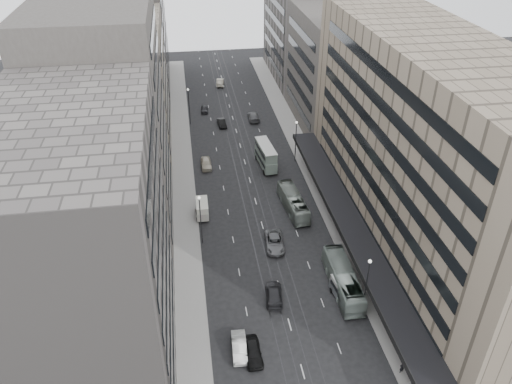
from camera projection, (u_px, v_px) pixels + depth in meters
ground at (280, 291)px, 66.72m from camera, size 220.00×220.00×0.00m
sidewalk_right at (303, 153)px, 99.47m from camera, size 4.00×125.00×0.15m
sidewalk_left at (182, 162)px, 96.40m from camera, size 4.00×125.00×0.15m
department_store at (426, 153)px, 68.09m from camera, size 19.20×60.00×30.00m
building_right_mid at (334, 69)px, 106.36m from camera, size 15.00×28.00×24.00m
building_right_far at (302, 24)px, 130.29m from camera, size 15.00×32.00×28.00m
building_left_a at (86, 259)px, 49.24m from camera, size 15.00×28.00×30.00m
building_left_b at (109, 126)px, 70.67m from camera, size 15.00×26.00×34.00m
building_left_c at (126, 88)px, 95.60m from camera, size 15.00×28.00×25.00m
building_left_d at (134, 34)px, 122.30m from camera, size 15.00×38.00×28.00m
lamp_right_near at (367, 279)px, 60.99m from camera, size 0.44×0.44×8.32m
lamp_right_far at (296, 136)px, 94.33m from camera, size 0.44×0.44×8.32m
lamp_left_near at (200, 214)px, 72.68m from camera, size 0.44×0.44×8.32m
lamp_left_far at (189, 102)px, 108.53m from camera, size 0.44×0.44×8.32m
bus_near at (343, 279)px, 66.19m from camera, size 3.04×11.97×3.32m
bus_far at (293, 202)px, 82.02m from camera, size 3.47×11.18×3.07m
double_decker at (266, 155)px, 93.92m from camera, size 3.18×8.38×4.48m
vw_microbus at (344, 291)px, 64.68m from camera, size 2.63×4.95×2.56m
panel_van at (202, 208)px, 80.59m from camera, size 2.15×4.28×2.68m
sedan_0 at (253, 352)px, 57.21m from camera, size 1.96×4.74×1.61m
sedan_1 at (239, 347)px, 57.82m from camera, size 1.87×4.80×1.56m
sedan_2 at (275, 242)px, 74.27m from camera, size 3.26×6.10×1.63m
sedan_3 at (274, 294)px, 65.17m from camera, size 2.82×5.51×1.53m
sedan_4 at (206, 163)px, 94.51m from camera, size 1.99×4.81×1.63m
sedan_5 at (222, 123)px, 110.14m from camera, size 1.93×4.55×1.46m
sedan_6 at (266, 152)px, 98.67m from camera, size 2.84×5.26×1.40m
sedan_7 at (253, 116)px, 112.86m from camera, size 2.42×5.71×1.64m
sedan_8 at (204, 109)px, 116.77m from camera, size 1.79×4.01×1.34m
sedan_9 at (220, 82)px, 131.51m from camera, size 2.37×5.36×1.71m
pedestrian at (402, 367)px, 55.21m from camera, size 0.72×0.62×1.67m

